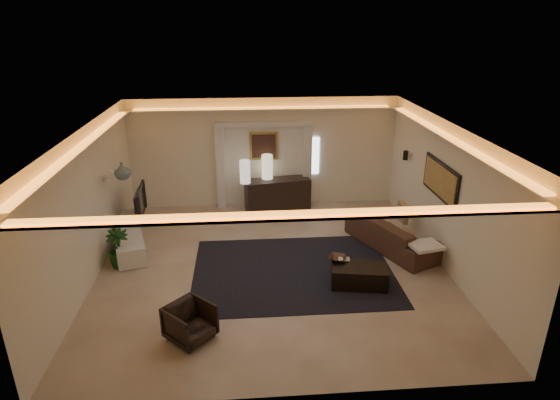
{
  "coord_description": "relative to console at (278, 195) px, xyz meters",
  "views": [
    {
      "loc": [
        -0.52,
        -8.37,
        4.81
      ],
      "look_at": [
        0.2,
        0.6,
        1.25
      ],
      "focal_mm": 29.82,
      "sensor_mm": 36.0,
      "label": 1
    }
  ],
  "objects": [
    {
      "name": "ginger_jar",
      "position": [
        -3.38,
        -2.15,
        1.45
      ],
      "size": [
        0.35,
        0.35,
        0.35
      ],
      "primitive_type": "imported",
      "rotation": [
        0.0,
        0.0,
        -0.04
      ],
      "color": "slate",
      "rests_on": "wall_niche"
    },
    {
      "name": "art_panel_gold",
      "position": [
        3.1,
        -2.84,
        1.3
      ],
      "size": [
        0.02,
        1.5,
        0.62
      ],
      "primitive_type": "cube",
      "color": "tan",
      "rests_on": "wall_right"
    },
    {
      "name": "sofa",
      "position": [
        2.36,
        -2.44,
        -0.07
      ],
      "size": [
        2.46,
        1.76,
        0.67
      ],
      "primitive_type": "imported",
      "rotation": [
        0.0,
        0.0,
        2.0
      ],
      "color": "black",
      "rests_on": "ground"
    },
    {
      "name": "figurine",
      "position": [
        -3.38,
        -0.8,
        0.24
      ],
      "size": [
        0.18,
        0.18,
        0.39
      ],
      "primitive_type": "cylinder",
      "rotation": [
        0.0,
        0.0,
        -0.29
      ],
      "color": "black",
      "rests_on": "media_ledge"
    },
    {
      "name": "lamp_right",
      "position": [
        -0.27,
        0.11,
        0.69
      ],
      "size": [
        0.3,
        0.3,
        0.64
      ],
      "primitive_type": "cylinder",
      "rotation": [
        0.0,
        0.0,
        -0.05
      ],
      "color": "#EDE6BF",
      "rests_on": "console"
    },
    {
      "name": "alcove_header",
      "position": [
        -0.34,
        0.26,
        1.85
      ],
      "size": [
        2.52,
        0.2,
        0.12
      ],
      "primitive_type": "cube",
      "color": "silver",
      "rests_on": "wall_back"
    },
    {
      "name": "daylight_slit",
      "position": [
        1.01,
        0.34,
        0.95
      ],
      "size": [
        0.25,
        0.03,
        1.0
      ],
      "primitive_type": "cube",
      "color": "white",
      "rests_on": "wall_back"
    },
    {
      "name": "cove_soffit",
      "position": [
        -0.34,
        -3.14,
        2.22
      ],
      "size": [
        7.0,
        7.0,
        0.04
      ],
      "primitive_type": "cube",
      "color": "silver",
      "rests_on": "ceiling"
    },
    {
      "name": "wall_right",
      "position": [
        3.16,
        -3.14,
        1.05
      ],
      "size": [
        0.0,
        7.0,
        7.0
      ],
      "primitive_type": "plane",
      "rotation": [
        1.57,
        0.0,
        -1.57
      ],
      "color": "#F1E6CD",
      "rests_on": "ground"
    },
    {
      "name": "art_panel_frame",
      "position": [
        3.13,
        -2.84,
        1.3
      ],
      "size": [
        0.04,
        1.64,
        0.74
      ],
      "primitive_type": "cube",
      "color": "black",
      "rests_on": "wall_right"
    },
    {
      "name": "media_ledge",
      "position": [
        -3.49,
        -1.93,
        -0.18
      ],
      "size": [
        1.17,
        2.33,
        0.42
      ],
      "primitive_type": "cube",
      "rotation": [
        0.0,
        0.0,
        0.28
      ],
      "color": "silver",
      "rests_on": "ground"
    },
    {
      "name": "pilaster_right",
      "position": [
        0.81,
        0.26,
        0.7
      ],
      "size": [
        0.22,
        0.2,
        2.2
      ],
      "primitive_type": "cube",
      "color": "silver",
      "rests_on": "ground"
    },
    {
      "name": "armchair",
      "position": [
        -1.79,
        -5.3,
        -0.09
      ],
      "size": [
        0.94,
        0.94,
        0.61
      ],
      "primitive_type": "imported",
      "rotation": [
        0.0,
        0.0,
        0.8
      ],
      "color": "#30291F",
      "rests_on": "ground"
    },
    {
      "name": "wall_niche",
      "position": [
        -3.78,
        -1.74,
        1.25
      ],
      "size": [
        0.1,
        0.55,
        0.04
      ],
      "primitive_type": "cube",
      "color": "silver",
      "rests_on": "wall_left"
    },
    {
      "name": "coffee_table",
      "position": [
        1.26,
        -3.94,
        -0.2
      ],
      "size": [
        1.13,
        0.73,
        0.39
      ],
      "primitive_type": "cube",
      "rotation": [
        0.0,
        0.0,
        -0.16
      ],
      "color": "black",
      "rests_on": "ground"
    },
    {
      "name": "throw_blanket",
      "position": [
        2.7,
        -3.47,
        0.15
      ],
      "size": [
        0.7,
        0.62,
        0.07
      ],
      "primitive_type": "cube",
      "rotation": [
        0.0,
        0.0,
        0.22
      ],
      "color": "white",
      "rests_on": "sofa"
    },
    {
      "name": "console",
      "position": [
        0.0,
        0.0,
        0.0
      ],
      "size": [
        1.77,
        0.82,
        0.85
      ],
      "primitive_type": "cube",
      "rotation": [
        0.0,
        0.0,
        0.17
      ],
      "color": "#2D251D",
      "rests_on": "ground"
    },
    {
      "name": "wall_front",
      "position": [
        -0.34,
        -6.64,
        1.05
      ],
      "size": [
        7.0,
        0.0,
        7.0
      ],
      "primitive_type": "plane",
      "rotation": [
        -1.57,
        0.0,
        0.0
      ],
      "color": "#F1E6CD",
      "rests_on": "ground"
    },
    {
      "name": "throw_pillow",
      "position": [
        2.81,
        -1.78,
        0.15
      ],
      "size": [
        0.15,
        0.45,
        0.44
      ],
      "primitive_type": "cube",
      "rotation": [
        0.0,
        0.0,
        0.03
      ],
      "color": "tan",
      "rests_on": "sofa"
    },
    {
      "name": "lamp_left",
      "position": [
        -0.85,
        -0.19,
        0.69
      ],
      "size": [
        0.29,
        0.29,
        0.6
      ],
      "primitive_type": "cylinder",
      "rotation": [
        0.0,
        0.0,
        -0.08
      ],
      "color": "silver",
      "rests_on": "console"
    },
    {
      "name": "wall_back",
      "position": [
        -0.34,
        0.36,
        1.05
      ],
      "size": [
        7.0,
        0.0,
        7.0
      ],
      "primitive_type": "plane",
      "rotation": [
        1.57,
        0.0,
        0.0
      ],
      "color": "#F1E6CD",
      "rests_on": "ground"
    },
    {
      "name": "bowl",
      "position": [
        0.89,
        -3.65,
        0.05
      ],
      "size": [
        0.42,
        0.42,
        0.08
      ],
      "primitive_type": "imported",
      "rotation": [
        0.0,
        0.0,
        -0.32
      ],
      "color": "#412B20",
      "rests_on": "coffee_table"
    },
    {
      "name": "area_rug",
      "position": [
        0.06,
        -3.34,
        -0.39
      ],
      "size": [
        4.0,
        3.0,
        0.01
      ],
      "primitive_type": "cube",
      "color": "black",
      "rests_on": "ground"
    },
    {
      "name": "floor",
      "position": [
        -0.34,
        -3.14,
        -0.4
      ],
      "size": [
        7.0,
        7.0,
        0.0
      ],
      "primitive_type": "plane",
      "color": "beige",
      "rests_on": "ground"
    },
    {
      "name": "painting_canvas",
      "position": [
        -0.34,
        0.31,
        1.25
      ],
      "size": [
        0.62,
        0.02,
        0.62
      ],
      "primitive_type": "cube",
      "color": "#4C2D1E",
      "rests_on": "wall_back"
    },
    {
      "name": "tv",
      "position": [
        -3.4,
        -1.25,
        0.4
      ],
      "size": [
        1.22,
        0.26,
        0.7
      ],
      "primitive_type": "imported",
      "rotation": [
        0.0,
        0.0,
        1.65
      ],
      "color": "black",
      "rests_on": "media_ledge"
    },
    {
      "name": "pilaster_left",
      "position": [
        -1.49,
        0.26,
        0.7
      ],
      "size": [
        0.22,
        0.2,
        2.2
      ],
      "primitive_type": "cube",
      "color": "silver",
      "rests_on": "ground"
    },
    {
      "name": "ceiling",
      "position": [
        -0.34,
        -3.14,
        2.5
      ],
      "size": [
        7.0,
        7.0,
        0.0
      ],
      "primitive_type": "plane",
      "rotation": [
        3.14,
        0.0,
        0.0
      ],
      "color": "white",
      "rests_on": "ground"
    },
    {
      "name": "wall_left",
      "position": [
        -3.84,
        -3.14,
        1.05
      ],
      "size": [
        0.0,
        7.0,
        7.0
      ],
      "primitive_type": "plane",
      "rotation": [
        1.57,
        0.0,
        1.57
      ],
      "color": "#F1E6CD",
      "rests_on": "ground"
    },
    {
      "name": "magazine",
      "position": [
        1.02,
        -3.65,
        0.02
      ],
      "size": [
        0.23,
        0.18,
        0.03
      ],
      "primitive_type": "cube",
      "rotation": [
        0.0,
        0.0,
        -0.12
      ],
      "color": "beige",
      "rests_on": "coffee_table"
    },
    {
      "name": "wall_sconce",
      "position": [
        3.04,
        -0.94,
        1.28
      ],
      "size": [
        0.12,
        0.12,
        0.22
      ],
      "primitive_type": "cylinder",
      "color": "black",
      "rests_on": "wall_right"
    },
    {
      "name": "painting_frame",
      "position": [
        -0.34,
        0.33,
        1.25
      ],
      "size": [
        0.74,
        0.04,
        0.74
      ],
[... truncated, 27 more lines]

